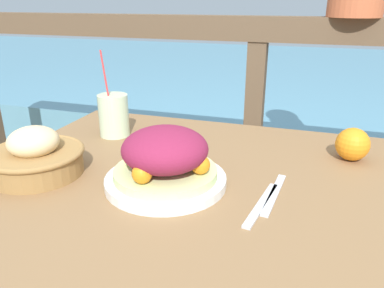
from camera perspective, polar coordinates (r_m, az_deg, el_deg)
name	(u,v)px	position (r m, az deg, el deg)	size (l,w,h in m)	color
patio_table	(199,223)	(0.86, 1.02, -11.88)	(1.03, 0.86, 0.72)	olive
railing_fence	(256,85)	(1.50, 9.69, 8.91)	(2.80, 0.08, 1.03)	brown
sea_backdrop	(290,89)	(4.06, 14.67, 8.06)	(12.00, 4.00, 0.42)	#568EA8
salad_plate	(165,161)	(0.79, -4.12, -2.64)	(0.26, 0.26, 0.13)	silver
drink_glass	(114,115)	(1.10, -11.84, 4.32)	(0.09, 0.09, 0.24)	beige
bread_basket	(36,156)	(0.91, -22.71, -1.74)	(0.21, 0.21, 0.11)	olive
fork	(261,204)	(0.74, 10.51, -9.04)	(0.04, 0.18, 0.00)	silver
knife	(274,194)	(0.79, 12.40, -7.44)	(0.03, 0.18, 0.00)	silver
orange_near_basket	(353,144)	(1.00, 23.27, -0.03)	(0.08, 0.08, 0.08)	orange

